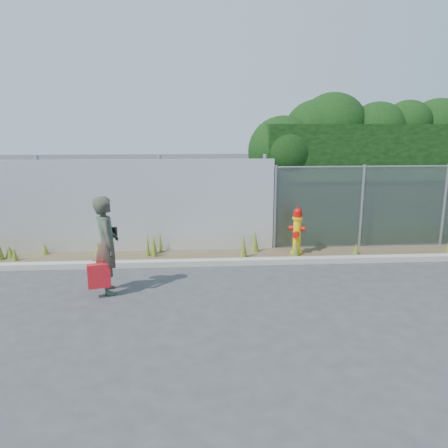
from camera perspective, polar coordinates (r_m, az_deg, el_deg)
ground at (r=7.89m, az=2.93°, el=-9.33°), size 80.00×80.00×0.00m
curb at (r=9.55m, az=1.63°, el=-4.95°), size 16.00×0.22×0.12m
weed_strip at (r=10.16m, az=-2.68°, el=-3.50°), size 16.00×1.31×0.54m
corrugated_fence at (r=10.69m, az=-16.60°, el=2.19°), size 8.50×0.21×2.30m
chainlink_fence at (r=11.64m, az=22.37°, el=2.22°), size 6.50×0.07×2.05m
hedge at (r=12.39m, az=20.21°, el=7.89°), size 7.70×2.04×3.81m
fire_hydrant at (r=10.31m, az=9.53°, el=-0.95°), size 0.38×0.34×1.14m
woman at (r=8.05m, az=-15.08°, el=-2.68°), size 0.59×0.74×1.77m
red_tote_bag at (r=7.96m, az=-16.02°, el=-6.50°), size 0.39×0.14×0.51m
black_shoulder_bag at (r=8.23m, az=-14.66°, el=-1.03°), size 0.24×0.10×0.18m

